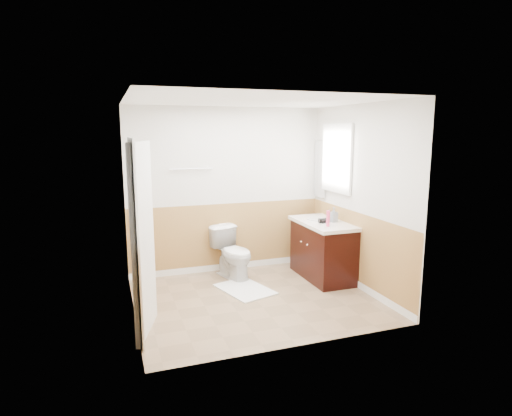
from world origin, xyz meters
name	(u,v)px	position (x,y,z in m)	size (l,w,h in m)	color
floor	(255,299)	(0.00, 0.00, 0.00)	(3.00, 3.00, 0.00)	#8C7051
ceiling	(255,100)	(0.00, 0.00, 2.50)	(3.00, 3.00, 0.00)	white
wall_back	(227,190)	(0.00, 1.30, 1.25)	(3.00, 3.00, 0.00)	silver
wall_front	(300,225)	(0.00, -1.30, 1.25)	(3.00, 3.00, 0.00)	silver
wall_left	(130,211)	(-1.50, 0.00, 1.25)	(3.00, 3.00, 0.00)	silver
wall_right	(359,198)	(1.50, 0.00, 1.25)	(3.00, 3.00, 0.00)	silver
wainscot_back	(228,238)	(0.00, 1.29, 0.50)	(3.00, 3.00, 0.00)	tan
wainscot_front	(298,299)	(0.00, -1.29, 0.50)	(3.00, 3.00, 0.00)	tan
wainscot_left	(134,275)	(-1.49, 0.00, 0.50)	(2.60, 2.60, 0.00)	tan
wainscot_right	(356,251)	(1.49, 0.00, 0.50)	(2.60, 2.60, 0.00)	tan
toilet	(233,253)	(-0.03, 0.90, 0.37)	(0.42, 0.73, 0.75)	white
bath_mat	(245,289)	(-0.03, 0.35, 0.01)	(0.55, 0.80, 0.02)	white
vanity_cabinet	(323,251)	(1.21, 0.46, 0.40)	(0.55, 1.10, 0.80)	black
vanity_knob_left	(307,245)	(0.91, 0.36, 0.55)	(0.03, 0.03, 0.03)	silver
vanity_knob_right	(301,242)	(0.91, 0.56, 0.55)	(0.03, 0.03, 0.03)	silver
countertop	(323,223)	(1.20, 0.46, 0.83)	(0.60, 1.15, 0.05)	silver
sink_basin	(319,219)	(1.21, 0.61, 0.86)	(0.36, 0.36, 0.02)	silver
faucet	(330,214)	(1.39, 0.61, 0.92)	(0.02, 0.02, 0.14)	silver
lotion_bottle	(328,219)	(1.11, 0.15, 0.96)	(0.05, 0.05, 0.22)	#EF3E6F
soap_dispenser	(334,215)	(1.33, 0.39, 0.96)	(0.10, 0.10, 0.21)	gray
hair_dryer_body	(323,220)	(1.16, 0.37, 0.89)	(0.07, 0.07, 0.14)	black
hair_dryer_handle	(323,223)	(1.13, 0.34, 0.86)	(0.03, 0.03, 0.07)	black
mirror_panel	(320,169)	(1.48, 1.10, 1.55)	(0.02, 0.35, 0.90)	silver
window_frame	(337,158)	(1.47, 0.59, 1.75)	(0.04, 0.80, 1.00)	white
window_glass	(338,158)	(1.49, 0.59, 1.75)	(0.01, 0.70, 0.90)	white
door	(143,240)	(-1.40, -0.45, 1.02)	(0.05, 0.80, 2.04)	white
door_frame	(136,240)	(-1.48, -0.45, 1.03)	(0.02, 0.92, 2.10)	white
door_knob	(146,239)	(-1.34, -0.12, 0.95)	(0.06, 0.06, 0.06)	silver
towel_bar	(191,169)	(-0.55, 1.25, 1.60)	(0.02, 0.02, 0.62)	silver
tp_holder_bar	(222,227)	(-0.10, 1.23, 0.70)	(0.02, 0.02, 0.14)	silver
tp_roll	(222,227)	(-0.10, 1.23, 0.70)	(0.11, 0.11, 0.10)	white
tp_sheet	(222,234)	(-0.10, 1.23, 0.59)	(0.10, 0.01, 0.16)	white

